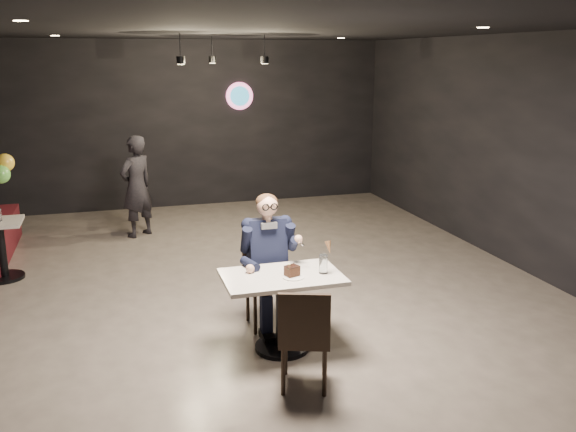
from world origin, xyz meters
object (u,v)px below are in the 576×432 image
object	(u,v)px
seated_man	(267,260)
main_table	(282,312)
chair_far	(267,284)
sundae_glass	(323,264)
chair_near	(305,335)
side_table	(2,252)
passerby	(137,187)

from	to	relation	value
seated_man	main_table	bearing A→B (deg)	-90.00
chair_far	sundae_glass	size ratio (longest dim) A/B	5.11
chair_near	sundae_glass	world-z (taller)	sundae_glass
chair_near	main_table	bearing A→B (deg)	109.47
main_table	chair_far	xyz separation A→B (m)	(-0.00, 0.55, 0.09)
side_table	chair_far	bearing A→B (deg)	-38.72
sundae_glass	chair_near	bearing A→B (deg)	-121.52
chair_far	passerby	distance (m)	3.90
chair_near	side_table	distance (m)	4.50
chair_far	chair_near	world-z (taller)	same
sundae_glass	chair_far	bearing A→B (deg)	122.03
sundae_glass	side_table	xyz separation A→B (m)	(-3.21, 2.88, -0.50)
chair_far	chair_near	xyz separation A→B (m)	(0.00, -1.24, 0.00)
chair_near	sundae_glass	xyz separation A→B (m)	(0.38, 0.62, 0.38)
chair_far	main_table	bearing A→B (deg)	-90.00
seated_man	passerby	distance (m)	3.88
main_table	side_table	world-z (taller)	main_table
main_table	sundae_glass	world-z (taller)	sundae_glass
passerby	chair_near	bearing A→B (deg)	65.27
chair_near	seated_man	size ratio (longest dim) A/B	0.64
chair_near	side_table	xyz separation A→B (m)	(-2.83, 3.50, -0.12)
sundae_glass	main_table	bearing A→B (deg)	170.79
chair_near	passerby	bearing A→B (deg)	121.85
seated_man	passerby	xyz separation A→B (m)	(-1.09, 3.73, 0.06)
sundae_glass	passerby	xyz separation A→B (m)	(-1.47, 4.34, -0.06)
seated_man	chair_far	bearing A→B (deg)	180.00
sundae_glass	side_table	distance (m)	4.34
chair_near	seated_man	xyz separation A→B (m)	(0.00, 1.24, 0.26)
main_table	sundae_glass	bearing A→B (deg)	-9.21
chair_far	side_table	world-z (taller)	chair_far
chair_far	chair_near	distance (m)	1.24
side_table	passerby	world-z (taller)	passerby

